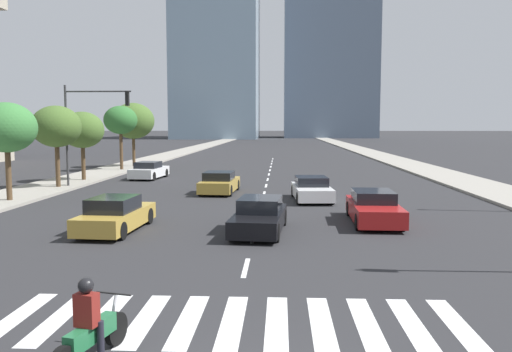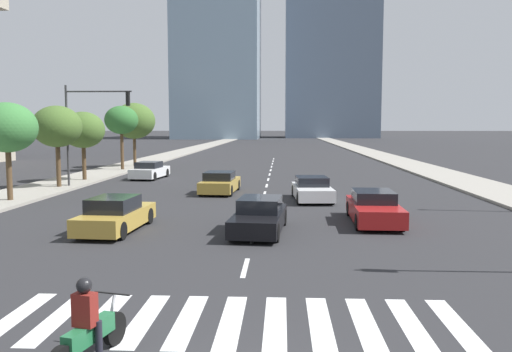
{
  "view_description": "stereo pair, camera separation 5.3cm",
  "coord_description": "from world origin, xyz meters",
  "px_view_note": "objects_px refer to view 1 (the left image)",
  "views": [
    {
      "loc": [
        0.97,
        -6.43,
        3.96
      ],
      "look_at": [
        0.0,
        13.78,
        2.0
      ],
      "focal_mm": 36.51,
      "sensor_mm": 36.0,
      "label": 1
    },
    {
      "loc": [
        1.02,
        -6.43,
        3.96
      ],
      "look_at": [
        0.0,
        13.78,
        2.0
      ],
      "focal_mm": 36.51,
      "sensor_mm": 36.0,
      "label": 2
    }
  ],
  "objects_px": {
    "sedan_gold_0": "(219,183)",
    "street_tree_third": "(82,130)",
    "sedan_gold_4": "(116,215)",
    "street_tree_second": "(56,127)",
    "street_tree_fifth": "(133,121)",
    "sedan_white_2": "(149,171)",
    "street_tree_fourth": "(121,120)",
    "sedan_black_1": "(260,217)",
    "sedan_white_3": "(312,189)",
    "sedan_red_5": "(374,208)",
    "motorcycle_trailing": "(90,330)",
    "traffic_signal_far": "(89,118)",
    "street_tree_nearest": "(6,128)"
  },
  "relations": [
    {
      "from": "sedan_white_2",
      "to": "street_tree_nearest",
      "type": "relative_size",
      "value": 0.88
    },
    {
      "from": "street_tree_third",
      "to": "street_tree_fifth",
      "type": "distance_m",
      "value": 12.71
    },
    {
      "from": "sedan_black_1",
      "to": "sedan_gold_4",
      "type": "distance_m",
      "value": 5.42
    },
    {
      "from": "sedan_black_1",
      "to": "sedan_red_5",
      "type": "distance_m",
      "value": 5.07
    },
    {
      "from": "street_tree_fifth",
      "to": "street_tree_third",
      "type": "bearing_deg",
      "value": -90.0
    },
    {
      "from": "street_tree_nearest",
      "to": "street_tree_fifth",
      "type": "bearing_deg",
      "value": 90.0
    },
    {
      "from": "sedan_gold_0",
      "to": "street_tree_third",
      "type": "height_order",
      "value": "street_tree_third"
    },
    {
      "from": "sedan_red_5",
      "to": "street_tree_third",
      "type": "height_order",
      "value": "street_tree_third"
    },
    {
      "from": "sedan_black_1",
      "to": "street_tree_third",
      "type": "distance_m",
      "value": 21.69
    },
    {
      "from": "sedan_red_5",
      "to": "street_tree_fifth",
      "type": "distance_m",
      "value": 32.95
    },
    {
      "from": "sedan_white_2",
      "to": "street_tree_fourth",
      "type": "bearing_deg",
      "value": 37.61
    },
    {
      "from": "sedan_white_2",
      "to": "traffic_signal_far",
      "type": "relative_size",
      "value": 0.69
    },
    {
      "from": "sedan_white_2",
      "to": "sedan_red_5",
      "type": "distance_m",
      "value": 21.91
    },
    {
      "from": "motorcycle_trailing",
      "to": "traffic_signal_far",
      "type": "height_order",
      "value": "traffic_signal_far"
    },
    {
      "from": "sedan_white_3",
      "to": "street_tree_second",
      "type": "height_order",
      "value": "street_tree_second"
    },
    {
      "from": "street_tree_fifth",
      "to": "sedan_gold_4",
      "type": "bearing_deg",
      "value": -75.37
    },
    {
      "from": "sedan_white_2",
      "to": "sedan_white_3",
      "type": "bearing_deg",
      "value": -127.7
    },
    {
      "from": "sedan_red_5",
      "to": "street_tree_fifth",
      "type": "xyz_separation_m",
      "value": [
        -17.77,
        27.49,
        3.8
      ]
    },
    {
      "from": "sedan_gold_4",
      "to": "street_tree_fourth",
      "type": "distance_m",
      "value": 27.24
    },
    {
      "from": "street_tree_third",
      "to": "motorcycle_trailing",
      "type": "bearing_deg",
      "value": -68.78
    },
    {
      "from": "sedan_gold_0",
      "to": "sedan_black_1",
      "type": "relative_size",
      "value": 0.95
    },
    {
      "from": "sedan_white_2",
      "to": "street_tree_fourth",
      "type": "distance_m",
      "value": 8.58
    },
    {
      "from": "street_tree_fifth",
      "to": "motorcycle_trailing",
      "type": "bearing_deg",
      "value": -75.07
    },
    {
      "from": "motorcycle_trailing",
      "to": "sedan_white_2",
      "type": "relative_size",
      "value": 0.47
    },
    {
      "from": "street_tree_fifth",
      "to": "sedan_white_2",
      "type": "bearing_deg",
      "value": -68.47
    },
    {
      "from": "traffic_signal_far",
      "to": "street_tree_fifth",
      "type": "xyz_separation_m",
      "value": [
        -1.89,
        16.36,
        -0.07
      ]
    },
    {
      "from": "sedan_white_3",
      "to": "street_tree_third",
      "type": "relative_size",
      "value": 0.93
    },
    {
      "from": "street_tree_fifth",
      "to": "street_tree_fourth",
      "type": "bearing_deg",
      "value": -90.0
    },
    {
      "from": "sedan_gold_0",
      "to": "street_tree_second",
      "type": "height_order",
      "value": "street_tree_second"
    },
    {
      "from": "sedan_black_1",
      "to": "sedan_white_3",
      "type": "distance_m",
      "value": 8.83
    },
    {
      "from": "sedan_gold_0",
      "to": "street_tree_second",
      "type": "xyz_separation_m",
      "value": [
        -10.35,
        1.49,
        3.3
      ]
    },
    {
      "from": "sedan_gold_4",
      "to": "sedan_red_5",
      "type": "distance_m",
      "value": 10.25
    },
    {
      "from": "traffic_signal_far",
      "to": "street_tree_second",
      "type": "height_order",
      "value": "traffic_signal_far"
    },
    {
      "from": "sedan_gold_4",
      "to": "street_tree_nearest",
      "type": "xyz_separation_m",
      "value": [
        -7.76,
        6.88,
        3.25
      ]
    },
    {
      "from": "sedan_red_5",
      "to": "street_tree_second",
      "type": "relative_size",
      "value": 0.94
    },
    {
      "from": "street_tree_fourth",
      "to": "sedan_gold_4",
      "type": "bearing_deg",
      "value": -73.28
    },
    {
      "from": "sedan_black_1",
      "to": "sedan_white_2",
      "type": "xyz_separation_m",
      "value": [
        -9.09,
        19.26,
        0.01
      ]
    },
    {
      "from": "traffic_signal_far",
      "to": "street_tree_nearest",
      "type": "xyz_separation_m",
      "value": [
        -1.89,
        -6.47,
        -0.62
      ]
    },
    {
      "from": "sedan_red_5",
      "to": "street_tree_fifth",
      "type": "relative_size",
      "value": 0.8
    },
    {
      "from": "sedan_white_3",
      "to": "sedan_red_5",
      "type": "xyz_separation_m",
      "value": [
        2.16,
        -6.34,
        0.03
      ]
    },
    {
      "from": "sedan_gold_4",
      "to": "street_tree_second",
      "type": "distance_m",
      "value": 15.31
    },
    {
      "from": "sedan_gold_4",
      "to": "street_tree_third",
      "type": "xyz_separation_m",
      "value": [
        -7.76,
        17.02,
        3.04
      ]
    },
    {
      "from": "sedan_black_1",
      "to": "sedan_red_5",
      "type": "relative_size",
      "value": 0.96
    },
    {
      "from": "sedan_black_1",
      "to": "street_tree_fifth",
      "type": "height_order",
      "value": "street_tree_fifth"
    },
    {
      "from": "sedan_red_5",
      "to": "street_tree_second",
      "type": "distance_m",
      "value": 20.93
    },
    {
      "from": "sedan_white_2",
      "to": "motorcycle_trailing",
      "type": "bearing_deg",
      "value": -162.04
    },
    {
      "from": "sedan_gold_0",
      "to": "sedan_white_3",
      "type": "relative_size",
      "value": 0.99
    },
    {
      "from": "motorcycle_trailing",
      "to": "sedan_gold_0",
      "type": "xyz_separation_m",
      "value": [
        -0.46,
        22.11,
        0.01
      ]
    },
    {
      "from": "street_tree_third",
      "to": "street_tree_fourth",
      "type": "xyz_separation_m",
      "value": [
        -0.0,
        8.81,
        0.78
      ]
    },
    {
      "from": "sedan_white_3",
      "to": "street_tree_fifth",
      "type": "bearing_deg",
      "value": -147.38
    }
  ]
}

